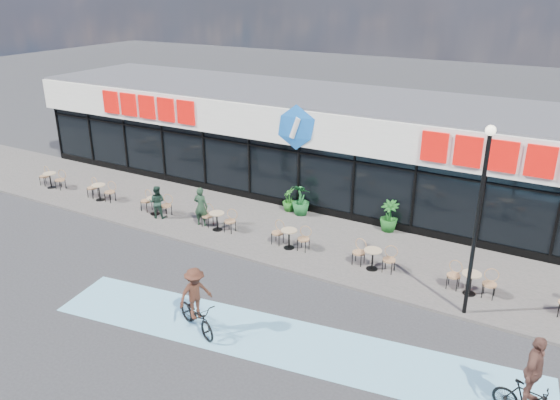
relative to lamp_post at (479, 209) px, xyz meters
name	(u,v)px	position (x,y,z in m)	size (l,w,h in m)	color
ground	(201,282)	(-8.08, -2.30, -3.47)	(120.00, 120.00, 0.00)	#28282B
sidewalk	(269,231)	(-8.08, 2.20, -3.42)	(44.00, 5.00, 0.10)	#5A5350
bike_lane	(284,341)	(-4.08, -3.80, -3.46)	(14.00, 2.20, 0.01)	#6EB1D1
building	(328,143)	(-8.08, 7.63, -1.13)	(30.60, 6.57, 4.75)	black
lamp_post	(479,209)	(0.00, 0.00, 0.00)	(0.28, 0.28, 5.74)	black
bistro_set_0	(52,178)	(-19.66, 1.25, -2.91)	(1.54, 0.62, 0.90)	tan
bistro_set_1	(101,190)	(-16.40, 1.25, -2.91)	(1.54, 0.62, 0.90)	tan
bistro_set_2	(156,203)	(-13.14, 1.25, -2.91)	(1.54, 0.62, 0.90)	tan
bistro_set_3	(218,218)	(-9.88, 1.25, -2.91)	(1.54, 0.62, 0.90)	tan
bistro_set_4	(290,236)	(-6.62, 1.25, -2.91)	(1.54, 0.62, 0.90)	tan
bistro_set_5	(374,256)	(-3.36, 1.25, -2.91)	(1.54, 0.62, 0.90)	tan
bistro_set_6	(471,280)	(-0.09, 1.25, -2.91)	(1.54, 0.62, 0.90)	tan
potted_plant_left	(289,200)	(-8.33, 4.31, -2.85)	(0.57, 0.57, 1.02)	#1D5719
potted_plant_mid	(301,200)	(-7.71, 4.21, -2.70)	(0.75, 0.75, 1.33)	#185423
potted_plant_right	(389,216)	(-3.91, 4.45, -2.73)	(0.71, 0.71, 1.27)	#165019
patron_left	(201,206)	(-10.71, 1.23, -2.55)	(0.59, 0.39, 1.62)	#1C3220
patron_right	(157,202)	(-12.77, 0.94, -2.66)	(0.68, 0.53, 1.41)	#1A3025
cyclist_a	(196,306)	(-6.49, -4.56, -2.65)	(1.95, 1.34, 2.01)	black
cyclist_b	(531,385)	(2.13, -3.58, -2.53)	(1.61, 1.08, 2.20)	black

